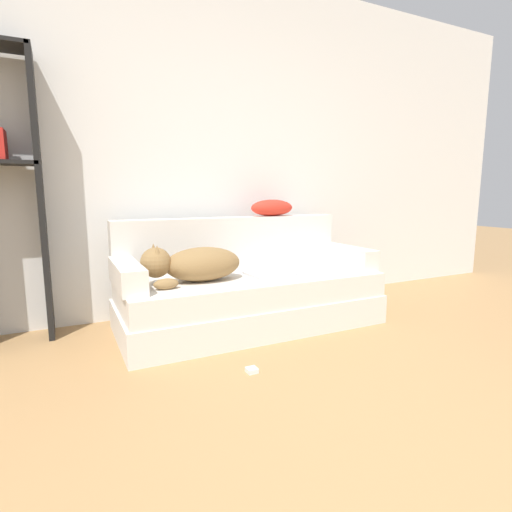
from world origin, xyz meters
TOP-DOWN VIEW (x-y plane):
  - wall_back at (0.00, 2.77)m, footprint 7.02×0.06m
  - couch at (0.22, 2.18)m, footprint 1.87×0.83m
  - couch_backrest at (0.22, 2.52)m, footprint 1.83×0.15m
  - couch_arm_left at (-0.64, 2.17)m, footprint 0.15×0.64m
  - couch_arm_right at (1.08, 2.17)m, footprint 0.15×0.64m
  - dog at (-0.22, 2.13)m, footprint 0.67×0.32m
  - laptop at (0.34, 2.10)m, footprint 0.33×0.26m
  - throw_pillow at (0.58, 2.52)m, footprint 0.37×0.18m
  - power_adapter at (-0.11, 1.46)m, footprint 0.06×0.06m

SIDE VIEW (x-z plane):
  - power_adapter at x=-0.11m, z-range 0.00..0.03m
  - couch at x=0.22m, z-range 0.00..0.38m
  - laptop at x=0.34m, z-range 0.38..0.40m
  - couch_arm_left at x=-0.64m, z-range 0.38..0.54m
  - couch_arm_right at x=1.08m, z-range 0.38..0.54m
  - dog at x=-0.22m, z-range 0.37..0.63m
  - couch_backrest at x=0.22m, z-range 0.38..0.78m
  - throw_pillow at x=0.58m, z-range 0.78..0.91m
  - wall_back at x=0.00m, z-range 0.00..2.70m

